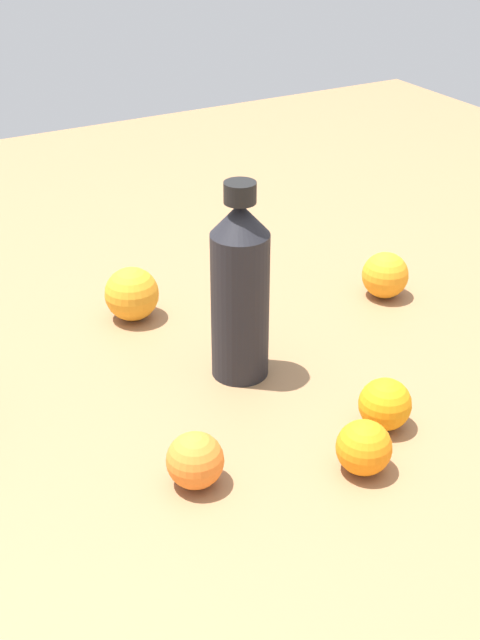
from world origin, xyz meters
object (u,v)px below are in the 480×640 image
object	(u,v)px
orange_0	(132,294)
water_bottle	(240,289)
orange_1	(195,460)
orange_4	(364,447)
orange_3	(385,275)
orange_2	(385,404)

from	to	relation	value
orange_0	water_bottle	bearing A→B (deg)	17.70
orange_0	orange_1	bearing A→B (deg)	-12.95
orange_1	orange_4	bearing A→B (deg)	67.71
orange_3	orange_4	xyz separation A→B (m)	(0.33, -0.28, -0.00)
orange_1	orange_3	distance (m)	0.52
orange_3	orange_1	bearing A→B (deg)	-60.85
water_bottle	orange_4	size ratio (longest dim) A/B	4.22
water_bottle	orange_0	bearing A→B (deg)	156.05
water_bottle	orange_3	xyz separation A→B (m)	(-0.08, 0.30, -0.09)
orange_3	orange_4	distance (m)	0.43
orange_1	orange_2	size ratio (longest dim) A/B	1.00
water_bottle	orange_0	size ratio (longest dim) A/B	3.35
orange_0	orange_3	size ratio (longest dim) A/B	1.11
orange_1	orange_3	bearing A→B (deg)	119.15
water_bottle	orange_1	xyz separation A→B (m)	(0.17, -0.15, -0.09)
orange_0	orange_3	distance (m)	0.39
water_bottle	orange_1	size ratio (longest dim) A/B	4.17
orange_1	water_bottle	bearing A→B (deg)	138.49
orange_2	orange_3	distance (m)	0.34
orange_2	orange_4	distance (m)	0.09
orange_4	orange_3	bearing A→B (deg)	139.20
orange_4	orange_2	bearing A→B (deg)	127.39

